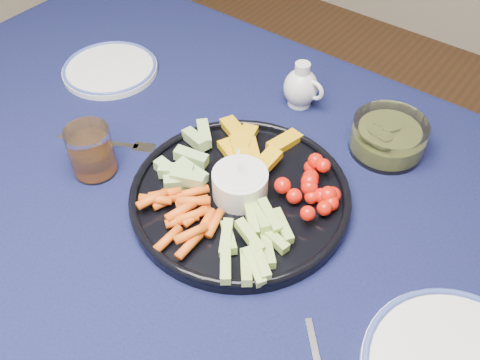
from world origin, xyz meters
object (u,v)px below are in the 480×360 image
Objects in this scene: pickle_bowl at (388,138)px; side_plate_extra at (110,69)px; dining_table at (238,290)px; juice_tumbler at (92,154)px; crudite_platter at (239,192)px; creamer_pitcher at (301,87)px.

side_plate_extra is (-0.55, -0.13, -0.02)m from pickle_bowl.
juice_tumbler is (-0.30, -0.00, 0.13)m from dining_table.
dining_table is at bearing 0.46° from juice_tumbler.
crudite_platter is (-0.07, 0.09, 0.11)m from dining_table.
crudite_platter reaches higher than dining_table.
crudite_platter is at bearing 126.90° from dining_table.
side_plate_extra is at bearing 156.90° from dining_table.
side_plate_extra is (-0.19, 0.21, -0.03)m from juice_tumbler.
creamer_pitcher is 0.47× the size of side_plate_extra.
juice_tumbler is 0.45× the size of side_plate_extra.
juice_tumbler is at bearing -136.91° from pickle_bowl.
pickle_bowl is at bearing 13.18° from side_plate_extra.
pickle_bowl reaches higher than side_plate_extra.
creamer_pitcher reaches higher than pickle_bowl.
juice_tumbler is (-0.36, -0.34, 0.01)m from pickle_bowl.
pickle_bowl is (0.13, 0.25, 0.01)m from crudite_platter.
dining_table is 0.36m from pickle_bowl.
juice_tumbler is at bearing -116.01° from creamer_pitcher.
dining_table is at bearing -70.78° from creamer_pitcher.
crudite_platter is 0.28m from pickle_bowl.
crudite_platter reaches higher than creamer_pitcher.
dining_table is 8.70× the size of side_plate_extra.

